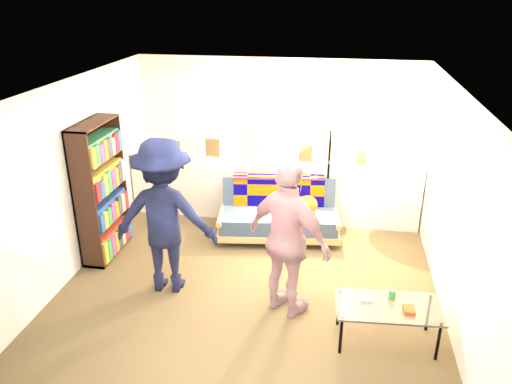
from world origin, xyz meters
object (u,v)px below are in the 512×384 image
Objects in this scene: futon_sofa at (280,214)px; bookshelf at (101,194)px; person_right at (288,240)px; person_left at (165,217)px; coffee_table at (389,308)px; floor_lamp at (330,157)px.

bookshelf is (-2.28, -0.87, 0.51)m from futon_sofa.
person_left is at bearing 22.82° from person_right.
person_right is (-1.07, 0.36, 0.49)m from coffee_table.
bookshelf reaches higher than person_right.
person_left is (-1.82, -1.90, -0.20)m from floor_lamp.
bookshelf is 3.20m from floor_lamp.
bookshelf is 1.31m from person_left.
coffee_table is 2.70m from floor_lamp.
futon_sofa is 2.49m from bookshelf.
futon_sofa is 1.09m from floor_lamp.
floor_lamp reaches higher than futon_sofa.
futon_sofa is 1.13× the size of floor_lamp.
coffee_table is (3.65, -1.28, -0.45)m from bookshelf.
person_right is (1.47, -0.25, -0.04)m from person_left.
bookshelf is at bearing 12.81° from person_right.
futon_sofa is 1.02× the size of person_right.
futon_sofa is 2.02m from person_left.
coffee_table is 0.57× the size of person_left.
person_left is 1.49m from person_right.
futon_sofa is 0.99× the size of bookshelf.
person_left is 1.05× the size of person_right.
bookshelf is at bearing 160.74° from coffee_table.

